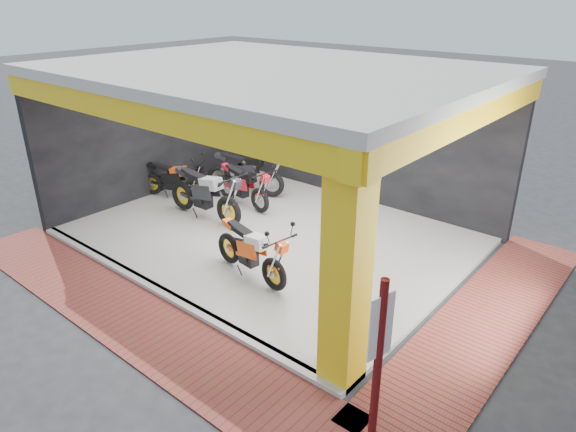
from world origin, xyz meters
name	(u,v)px	position (x,y,z in m)	size (l,w,h in m)	color
ground	(203,272)	(0.00, 0.00, 0.00)	(80.00, 80.00, 0.00)	#2D2D30
showroom_floor	(272,235)	(0.00, 2.00, 0.05)	(8.00, 6.00, 0.10)	silver
showroom_ceiling	(269,71)	(0.00, 2.00, 3.60)	(8.40, 6.40, 0.20)	beige
back_wall	(353,133)	(0.00, 5.10, 1.75)	(8.20, 0.20, 3.50)	black
left_wall	(151,130)	(-4.10, 2.00, 1.75)	(0.20, 6.20, 3.50)	black
corner_column	(347,270)	(3.75, -0.75, 1.75)	(0.50, 0.50, 3.50)	yellow
header_beam_front	(140,112)	(0.00, -1.00, 3.30)	(8.40, 0.30, 0.40)	yellow
header_beam_right	(468,116)	(4.00, 2.00, 3.30)	(0.30, 6.40, 0.40)	yellow
floor_kerb	(160,292)	(0.00, -1.02, 0.05)	(8.00, 0.20, 0.10)	silver
paver_front	(123,312)	(0.00, -1.80, 0.01)	(9.00, 1.40, 0.03)	maroon
paver_right	(487,318)	(4.80, 2.00, 0.01)	(1.40, 7.00, 0.03)	maroon
signpost	(378,366)	(4.75, -1.60, 1.31)	(0.11, 0.33, 2.39)	#5E0E0E
moto_hero	(274,259)	(1.60, 0.27, 0.73)	(2.07, 0.77, 1.26)	#FF4D0A
moto_row_a	(228,197)	(-0.96, 1.64, 0.83)	(2.39, 0.88, 1.46)	black
moto_row_b	(260,189)	(-0.97, 2.68, 0.72)	(2.02, 0.75, 1.24)	red
moto_row_c	(194,179)	(-2.80, 2.22, 0.68)	(1.89, 0.70, 1.16)	black
moto_row_d	(272,172)	(-1.44, 3.63, 0.80)	(2.28, 0.84, 1.39)	black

